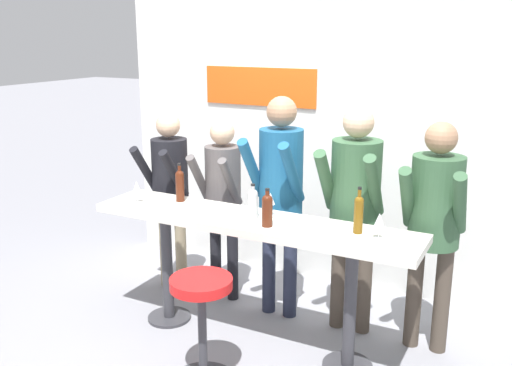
{
  "coord_description": "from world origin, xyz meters",
  "views": [
    {
      "loc": [
        1.87,
        -3.53,
        2.34
      ],
      "look_at": [
        0.0,
        0.08,
        1.26
      ],
      "focal_mm": 40.0,
      "sensor_mm": 36.0,
      "label": 1
    }
  ],
  "objects_px": {
    "wine_glass_0": "(270,199)",
    "person_center_left": "(280,183)",
    "person_center_right": "(435,213)",
    "wine_bottle_0": "(253,202)",
    "tasting_table": "(251,239)",
    "person_center": "(355,196)",
    "wine_bottle_2": "(359,213)",
    "wine_bottle_3": "(180,184)",
    "wine_bottle_1": "(267,209)",
    "wine_glass_1": "(379,221)",
    "bar_stool": "(202,314)",
    "person_left": "(223,190)",
    "wine_glass_2": "(137,187)",
    "person_far_left": "(170,182)"
  },
  "relations": [
    {
      "from": "person_center_left",
      "to": "person_center_right",
      "type": "bearing_deg",
      "value": -0.57
    },
    {
      "from": "bar_stool",
      "to": "wine_glass_1",
      "type": "xyz_separation_m",
      "value": [
        0.99,
        0.64,
        0.62
      ]
    },
    {
      "from": "wine_bottle_3",
      "to": "person_far_left",
      "type": "bearing_deg",
      "value": 134.47
    },
    {
      "from": "wine_bottle_0",
      "to": "wine_glass_1",
      "type": "height_order",
      "value": "wine_bottle_0"
    },
    {
      "from": "tasting_table",
      "to": "wine_bottle_0",
      "type": "height_order",
      "value": "wine_bottle_0"
    },
    {
      "from": "person_center_right",
      "to": "wine_glass_0",
      "type": "bearing_deg",
      "value": -162.92
    },
    {
      "from": "wine_bottle_1",
      "to": "wine_bottle_3",
      "type": "distance_m",
      "value": 0.93
    },
    {
      "from": "wine_bottle_2",
      "to": "wine_glass_0",
      "type": "distance_m",
      "value": 0.7
    },
    {
      "from": "wine_bottle_2",
      "to": "wine_glass_1",
      "type": "bearing_deg",
      "value": -15.41
    },
    {
      "from": "person_far_left",
      "to": "person_center_right",
      "type": "height_order",
      "value": "person_center_right"
    },
    {
      "from": "person_far_left",
      "to": "wine_glass_0",
      "type": "xyz_separation_m",
      "value": [
        1.21,
        -0.4,
        0.1
      ]
    },
    {
      "from": "person_center_right",
      "to": "wine_bottle_0",
      "type": "xyz_separation_m",
      "value": [
        -1.21,
        -0.51,
        0.05
      ]
    },
    {
      "from": "wine_bottle_1",
      "to": "bar_stool",
      "type": "bearing_deg",
      "value": -112.91
    },
    {
      "from": "tasting_table",
      "to": "bar_stool",
      "type": "distance_m",
      "value": 0.71
    },
    {
      "from": "tasting_table",
      "to": "person_center_left",
      "type": "relative_size",
      "value": 1.36
    },
    {
      "from": "person_center_left",
      "to": "wine_bottle_0",
      "type": "relative_size",
      "value": 7.18
    },
    {
      "from": "wine_bottle_3",
      "to": "wine_glass_1",
      "type": "xyz_separation_m",
      "value": [
        1.67,
        -0.11,
        -0.02
      ]
    },
    {
      "from": "tasting_table",
      "to": "person_far_left",
      "type": "bearing_deg",
      "value": 154.62
    },
    {
      "from": "person_center",
      "to": "person_center_left",
      "type": "bearing_deg",
      "value": -178.67
    },
    {
      "from": "tasting_table",
      "to": "person_left",
      "type": "height_order",
      "value": "person_left"
    },
    {
      "from": "person_far_left",
      "to": "wine_glass_1",
      "type": "bearing_deg",
      "value": -14.82
    },
    {
      "from": "person_left",
      "to": "wine_bottle_1",
      "type": "relative_size",
      "value": 5.87
    },
    {
      "from": "person_center",
      "to": "wine_bottle_1",
      "type": "height_order",
      "value": "person_center"
    },
    {
      "from": "tasting_table",
      "to": "wine_glass_1",
      "type": "bearing_deg",
      "value": 0.66
    },
    {
      "from": "person_far_left",
      "to": "wine_bottle_0",
      "type": "xyz_separation_m",
      "value": [
        1.12,
        -0.51,
        0.1
      ]
    },
    {
      "from": "person_left",
      "to": "person_center_right",
      "type": "height_order",
      "value": "person_center_right"
    },
    {
      "from": "tasting_table",
      "to": "wine_bottle_2",
      "type": "xyz_separation_m",
      "value": [
        0.8,
        0.05,
        0.31
      ]
    },
    {
      "from": "wine_bottle_0",
      "to": "person_center",
      "type": "bearing_deg",
      "value": 40.83
    },
    {
      "from": "wine_bottle_0",
      "to": "wine_glass_1",
      "type": "relative_size",
      "value": 1.46
    },
    {
      "from": "person_center_left",
      "to": "wine_glass_2",
      "type": "xyz_separation_m",
      "value": [
        -1.0,
        -0.57,
        -0.03
      ]
    },
    {
      "from": "wine_glass_1",
      "to": "person_center_right",
      "type": "bearing_deg",
      "value": 62.48
    },
    {
      "from": "tasting_table",
      "to": "person_far_left",
      "type": "height_order",
      "value": "person_far_left"
    },
    {
      "from": "wine_bottle_2",
      "to": "wine_bottle_3",
      "type": "xyz_separation_m",
      "value": [
        -1.51,
        0.07,
        -0.0
      ]
    },
    {
      "from": "wine_bottle_3",
      "to": "wine_glass_1",
      "type": "relative_size",
      "value": 1.78
    },
    {
      "from": "wine_bottle_1",
      "to": "wine_bottle_2",
      "type": "height_order",
      "value": "wine_bottle_2"
    },
    {
      "from": "person_left",
      "to": "wine_glass_2",
      "type": "height_order",
      "value": "person_left"
    },
    {
      "from": "person_center",
      "to": "wine_glass_0",
      "type": "xyz_separation_m",
      "value": [
        -0.52,
        -0.41,
        0.01
      ]
    },
    {
      "from": "tasting_table",
      "to": "wine_bottle_3",
      "type": "distance_m",
      "value": 0.79
    },
    {
      "from": "person_left",
      "to": "person_center",
      "type": "relative_size",
      "value": 0.9
    },
    {
      "from": "bar_stool",
      "to": "wine_glass_0",
      "type": "xyz_separation_m",
      "value": [
        0.14,
        0.76,
        0.62
      ]
    },
    {
      "from": "wine_bottle_0",
      "to": "wine_bottle_2",
      "type": "bearing_deg",
      "value": 2.87
    },
    {
      "from": "person_left",
      "to": "bar_stool",
      "type": "bearing_deg",
      "value": -69.5
    },
    {
      "from": "person_center_right",
      "to": "person_far_left",
      "type": "bearing_deg",
      "value": 177.45
    },
    {
      "from": "person_center",
      "to": "wine_glass_2",
      "type": "height_order",
      "value": "person_center"
    },
    {
      "from": "person_center_left",
      "to": "wine_bottle_3",
      "type": "xyz_separation_m",
      "value": [
        -0.71,
        -0.38,
        -0.01
      ]
    },
    {
      "from": "person_center",
      "to": "wine_bottle_3",
      "type": "relative_size",
      "value": 5.75
    },
    {
      "from": "wine_bottle_1",
      "to": "wine_glass_2",
      "type": "xyz_separation_m",
      "value": [
        -1.19,
        0.04,
        -0.0
      ]
    },
    {
      "from": "tasting_table",
      "to": "person_center_right",
      "type": "distance_m",
      "value": 1.34
    },
    {
      "from": "wine_bottle_2",
      "to": "wine_glass_0",
      "type": "height_order",
      "value": "wine_bottle_2"
    },
    {
      "from": "wine_glass_0",
      "to": "person_center_left",
      "type": "bearing_deg",
      "value": 104.81
    }
  ]
}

